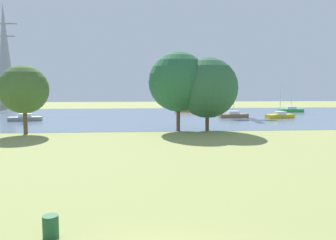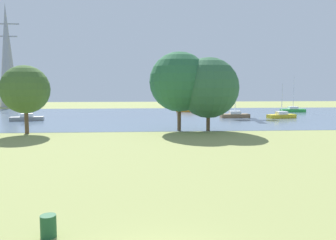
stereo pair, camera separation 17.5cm
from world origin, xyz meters
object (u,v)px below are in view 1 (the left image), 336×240
(litter_bin, at_px, (51,226))
(tree_west_near, at_px, (178,82))
(sailboat_yellow, at_px, (280,115))
(sailboat_green, at_px, (291,110))
(tree_east_far, at_px, (208,88))
(sailboat_brown, at_px, (233,115))
(sailboat_orange, at_px, (187,110))
(tree_mid_shore, at_px, (24,90))
(electricity_pylon, at_px, (5,55))
(sailboat_gray, at_px, (25,118))

(litter_bin, bearing_deg, tree_west_near, 74.90)
(sailboat_yellow, distance_m, tree_west_near, 23.78)
(sailboat_green, relative_size, tree_east_far, 0.84)
(sailboat_brown, xyz_separation_m, tree_west_near, (-10.93, -15.45, 5.34))
(sailboat_yellow, relative_size, sailboat_orange, 0.96)
(tree_mid_shore, xyz_separation_m, tree_east_far, (20.63, 0.86, 0.17))
(electricity_pylon, bearing_deg, sailboat_green, -18.17)
(tree_west_near, bearing_deg, electricity_pylon, 128.79)
(litter_bin, xyz_separation_m, electricity_pylon, (-30.44, 75.02, 12.33))
(electricity_pylon, bearing_deg, sailboat_orange, -24.19)
(litter_bin, xyz_separation_m, tree_east_far, (10.90, 27.37, 4.69))
(sailboat_green, distance_m, tree_west_near, 37.19)
(sailboat_yellow, distance_m, tree_east_far, 21.40)
(tree_mid_shore, bearing_deg, sailboat_yellow, 23.45)
(litter_bin, height_order, tree_west_near, tree_west_near)
(tree_mid_shore, distance_m, tree_west_near, 17.31)
(sailboat_brown, height_order, electricity_pylon, electricity_pylon)
(tree_east_far, bearing_deg, tree_mid_shore, -177.60)
(tree_mid_shore, bearing_deg, tree_east_far, 2.40)
(tree_mid_shore, bearing_deg, sailboat_orange, 53.22)
(litter_bin, distance_m, sailboat_green, 63.52)
(tree_west_near, bearing_deg, sailboat_brown, 54.73)
(sailboat_orange, xyz_separation_m, tree_east_far, (-1.31, -28.49, 4.64))
(tree_mid_shore, bearing_deg, sailboat_gray, 108.72)
(sailboat_yellow, xyz_separation_m, tree_mid_shore, (-35.60, -15.44, 4.47))
(tree_west_near, bearing_deg, litter_bin, -105.10)
(tree_mid_shore, xyz_separation_m, electricity_pylon, (-20.70, 48.52, 7.82))
(litter_bin, bearing_deg, sailboat_gray, 109.67)
(tree_west_near, distance_m, electricity_pylon, 60.96)
(sailboat_brown, height_order, sailboat_green, sailboat_green)
(tree_east_far, bearing_deg, tree_west_near, 172.45)
(tree_west_near, xyz_separation_m, electricity_pylon, (-37.94, 47.20, 6.94))
(sailboat_yellow, xyz_separation_m, sailboat_orange, (-13.65, 13.91, 0.00))
(litter_bin, relative_size, tree_mid_shore, 0.11)
(tree_mid_shore, bearing_deg, tree_west_near, 4.36)
(sailboat_gray, bearing_deg, tree_east_far, -27.38)
(sailboat_orange, height_order, electricity_pylon, electricity_pylon)
(litter_bin, height_order, sailboat_gray, sailboat_gray)
(sailboat_brown, bearing_deg, sailboat_yellow, -10.05)
(sailboat_gray, bearing_deg, sailboat_brown, 4.78)
(tree_mid_shore, bearing_deg, sailboat_brown, 30.76)
(sailboat_orange, distance_m, sailboat_gray, 30.79)
(sailboat_green, distance_m, tree_mid_shore, 51.29)
(sailboat_green, bearing_deg, tree_east_far, -129.91)
(sailboat_yellow, distance_m, sailboat_orange, 19.49)
(tree_east_far, bearing_deg, sailboat_brown, 64.65)
(sailboat_gray, distance_m, tree_west_near, 25.94)
(litter_bin, height_order, electricity_pylon, electricity_pylon)
(sailboat_yellow, bearing_deg, tree_east_far, -135.75)
(sailboat_gray, xyz_separation_m, tree_east_far, (25.38, -13.14, 4.63))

